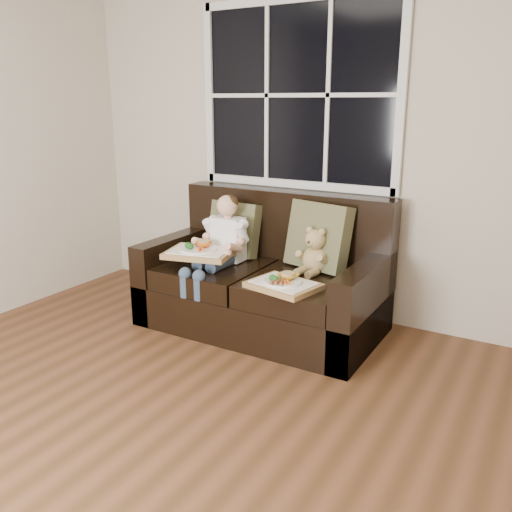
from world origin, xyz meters
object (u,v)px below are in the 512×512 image
Objects in this scene: tray_left at (200,251)px; tray_right at (284,284)px; loveseat at (266,285)px; teddy_bear at (315,254)px; child at (221,241)px.

tray_left is 1.09× the size of tray_right.
loveseat is 0.55m from tray_left.
tray_right is at bearing -47.14° from loveseat.
teddy_bear is 0.82m from tray_left.
teddy_bear is 0.64× the size of tray_left.
teddy_bear is at bearing 7.60° from loveseat.
child is at bearing -157.40° from teddy_bear.
loveseat is at bearing 20.18° from child.
tray_left is at bearing -147.31° from teddy_bear.
child is 0.70m from tray_right.
loveseat is 3.51× the size of tray_right.
child is at bearing 170.99° from tray_right.
loveseat is 0.46m from child.
tray_right is (0.33, -0.36, 0.17)m from loveseat.
teddy_bear reaches higher than tray_right.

